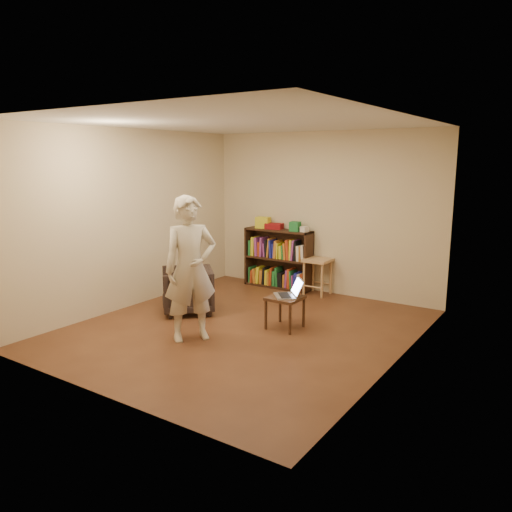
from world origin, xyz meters
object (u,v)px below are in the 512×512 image
Objects in this scene: bookshelf at (279,262)px; side_table at (285,302)px; armchair at (187,290)px; stool at (318,266)px; person at (190,269)px; laptop at (290,292)px.

bookshelf is 2.12m from side_table.
bookshelf is 1.68× the size of armchair.
stool is at bearing -4.73° from bookshelf.
side_table is (1.52, 0.18, 0.03)m from armchair.
stool is 0.83× the size of armchair.
bookshelf is 1.98m from armchair.
person is at bearing -127.53° from side_table.
person is (0.77, -0.79, 0.55)m from armchair.
stool reaches higher than side_table.
stool is at bearing 103.00° from side_table.
armchair reaches higher than stool.
armchair is 1.58m from laptop.
laptop reaches higher than stool.
laptop is 0.27× the size of person.
side_table is 1.33m from person.
armchair is (-1.12, -1.88, -0.15)m from stool.
bookshelf reaches higher than laptop.
bookshelf is at bearing 123.44° from side_table.
bookshelf reaches higher than stool.
side_table is (1.17, -1.77, -0.09)m from bookshelf.
armchair reaches higher than side_table.
stool is 1.72m from laptop.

